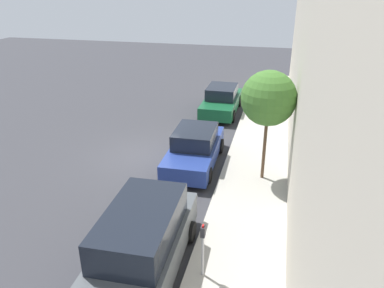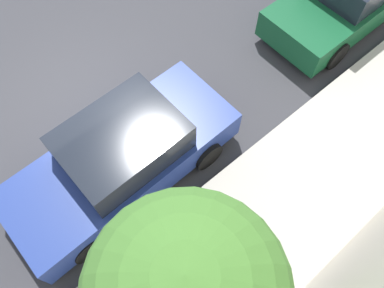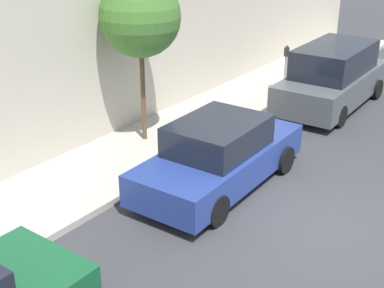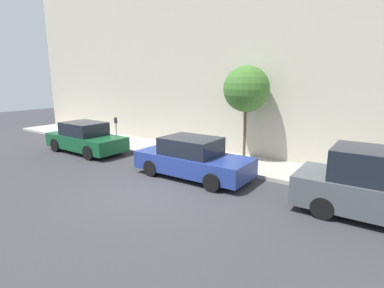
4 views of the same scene
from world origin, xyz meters
The scene contains 6 objects.
ground_plane centered at (0.00, 0.00, 0.00)m, with size 60.00×60.00×0.00m, color #38383D.
sidewalk centered at (4.77, 0.00, 0.07)m, with size 2.53×32.00×0.15m.
parked_minivan_nearest centered at (2.38, -6.62, 0.92)m, with size 2.04×4.95×1.90m.
parked_sedan_second centered at (2.26, -0.21, 0.72)m, with size 1.92×4.54×1.54m.
parking_meter_near centered at (3.95, -6.54, 1.08)m, with size 0.11×0.15×1.53m.
street_tree centered at (5.08, -0.98, 3.27)m, with size 1.96×1.96×4.11m.
Camera 3 is at (-3.46, 8.56, 5.59)m, focal length 50.00 mm.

